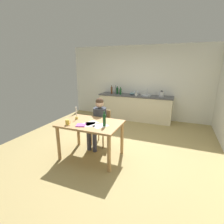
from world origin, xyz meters
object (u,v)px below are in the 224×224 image
at_px(coffee_mug, 67,122).
at_px(wine_glass_by_kettle, 135,91).
at_px(mixing_bowl, 132,94).
at_px(person_seated, 99,119).
at_px(bottle_wine_red, 117,91).
at_px(book_magazine, 81,125).
at_px(dining_table, 91,128).
at_px(wine_bottle_on_table, 104,120).
at_px(bottle_oil, 112,90).
at_px(bottle_vinegar, 116,90).
at_px(candlestick, 76,116).
at_px(bottle_sauce, 120,91).
at_px(chair_at_table, 102,125).
at_px(wine_glass_near_sink, 138,91).
at_px(sink_unit, 146,95).
at_px(stovetop_kettle, 162,94).
at_px(teacup_on_counter, 136,95).

height_order(coffee_mug, wine_glass_by_kettle, wine_glass_by_kettle).
bearing_deg(wine_glass_by_kettle, mixing_bowl, -118.83).
xyz_separation_m(person_seated, bottle_wine_red, (-0.41, 2.42, 0.34)).
xyz_separation_m(coffee_mug, mixing_bowl, (0.46, 3.20, 0.11)).
height_order(book_magazine, mixing_bowl, mixing_bowl).
bearing_deg(dining_table, wine_bottle_on_table, -11.94).
height_order(bottle_oil, bottle_vinegar, bottle_oil).
height_order(person_seated, candlestick, person_seated).
bearing_deg(wine_glass_by_kettle, bottle_sauce, -154.59).
bearing_deg(bottle_oil, bottle_wine_red, 23.90).
bearing_deg(chair_at_table, bottle_vinegar, 102.28).
bearing_deg(wine_glass_near_sink, chair_at_table, -98.02).
relative_size(wine_bottle_on_table, bottle_sauce, 1.12).
bearing_deg(person_seated, bottle_sauce, 95.95).
bearing_deg(bottle_oil, sink_unit, 1.49).
xyz_separation_m(chair_at_table, bottle_oil, (-0.61, 2.19, 0.55)).
distance_m(chair_at_table, book_magazine, 0.96).
height_order(person_seated, bottle_sauce, person_seated).
relative_size(bottle_oil, bottle_sauce, 1.16).
bearing_deg(stovetop_kettle, dining_table, -110.98).
distance_m(chair_at_table, teacup_on_counter, 2.15).
bearing_deg(wine_bottle_on_table, coffee_mug, -163.88).
distance_m(book_magazine, wine_glass_by_kettle, 3.29).
height_order(sink_unit, wine_glass_by_kettle, sink_unit).
bearing_deg(mixing_bowl, candlestick, -99.99).
bearing_deg(stovetop_kettle, mixing_bowl, 178.60).
relative_size(bottle_sauce, teacup_on_counter, 2.51).
bearing_deg(dining_table, book_magazine, -112.82).
distance_m(chair_at_table, bottle_vinegar, 2.42).
height_order(bottle_vinegar, mixing_bowl, bottle_vinegar).
bearing_deg(stovetop_kettle, wine_bottle_on_table, -104.40).
bearing_deg(sink_unit, bottle_oil, -178.51).
relative_size(wine_bottle_on_table, mixing_bowl, 1.57).
bearing_deg(chair_at_table, book_magazine, -91.74).
distance_m(mixing_bowl, stovetop_kettle, 1.03).
xyz_separation_m(bottle_oil, stovetop_kettle, (1.79, 0.03, -0.03)).
xyz_separation_m(chair_at_table, mixing_bowl, (0.15, 2.24, 0.46)).
bearing_deg(sink_unit, wine_glass_near_sink, 156.32).
relative_size(person_seated, wine_glass_near_sink, 7.76).
xyz_separation_m(book_magazine, stovetop_kettle, (1.21, 3.12, 0.21)).
bearing_deg(bottle_vinegar, wine_glass_by_kettle, 5.07).
height_order(dining_table, mixing_bowl, mixing_bowl).
bearing_deg(book_magazine, bottle_wine_red, 79.44).
distance_m(mixing_bowl, wine_glass_near_sink, 0.23).
relative_size(dining_table, chair_at_table, 1.47).
height_order(dining_table, stovetop_kettle, stovetop_kettle).
bearing_deg(wine_bottle_on_table, bottle_sauce, 103.01).
height_order(book_magazine, wine_bottle_on_table, wine_bottle_on_table).
bearing_deg(dining_table, teacup_on_counter, 84.14).
bearing_deg(coffee_mug, bottle_wine_red, 91.99).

